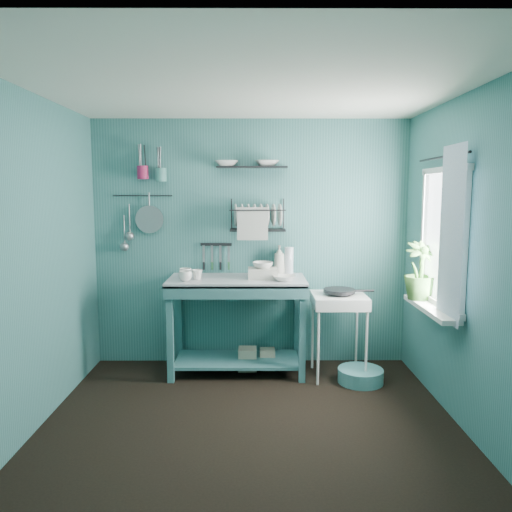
{
  "coord_description": "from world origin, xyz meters",
  "views": [
    {
      "loc": [
        0.03,
        -3.6,
        1.77
      ],
      "look_at": [
        0.05,
        0.85,
        1.2
      ],
      "focal_mm": 35.0,
      "sensor_mm": 36.0,
      "label": 1
    }
  ],
  "objects_px": {
    "soap_bottle": "(279,260)",
    "storage_tin_small": "(267,359)",
    "water_bottle": "(289,261)",
    "utensil_cup_teal": "(161,175)",
    "utensil_cup_magenta": "(143,172)",
    "floor_basin": "(360,376)",
    "mug_right": "(186,273)",
    "mug_left": "(185,276)",
    "potted_plant": "(420,271)",
    "frying_pan": "(339,291)",
    "work_counter": "(237,325)",
    "wash_tub": "(263,273)",
    "colander": "(149,219)",
    "hotplate_stand": "(338,336)",
    "dish_rack": "(258,215)",
    "mug_mid": "(197,274)",
    "storage_tin_large": "(248,359)"
  },
  "relations": [
    {
      "from": "colander",
      "to": "floor_basin",
      "type": "height_order",
      "value": "colander"
    },
    {
      "from": "soap_bottle",
      "to": "potted_plant",
      "type": "relative_size",
      "value": 0.59
    },
    {
      "from": "work_counter",
      "to": "soap_bottle",
      "type": "distance_m",
      "value": 0.78
    },
    {
      "from": "storage_tin_small",
      "to": "utensil_cup_teal",
      "type": "bearing_deg",
      "value": 171.27
    },
    {
      "from": "mug_right",
      "to": "storage_tin_large",
      "type": "height_order",
      "value": "mug_right"
    },
    {
      "from": "mug_left",
      "to": "water_bottle",
      "type": "height_order",
      "value": "water_bottle"
    },
    {
      "from": "utensil_cup_magenta",
      "to": "colander",
      "type": "xyz_separation_m",
      "value": [
        0.05,
        0.03,
        -0.47
      ]
    },
    {
      "from": "water_bottle",
      "to": "utensil_cup_teal",
      "type": "distance_m",
      "value": 1.54
    },
    {
      "from": "utensil_cup_magenta",
      "to": "storage_tin_large",
      "type": "bearing_deg",
      "value": -10.49
    },
    {
      "from": "mug_left",
      "to": "mug_right",
      "type": "relative_size",
      "value": 1.0
    },
    {
      "from": "mug_left",
      "to": "mug_right",
      "type": "xyz_separation_m",
      "value": [
        -0.02,
        0.16,
        0.0
      ]
    },
    {
      "from": "potted_plant",
      "to": "storage_tin_small",
      "type": "xyz_separation_m",
      "value": [
        -1.33,
        0.53,
        -0.99
      ]
    },
    {
      "from": "utensil_cup_teal",
      "to": "storage_tin_small",
      "type": "distance_m",
      "value": 2.13
    },
    {
      "from": "storage_tin_large",
      "to": "storage_tin_small",
      "type": "relative_size",
      "value": 1.1
    },
    {
      "from": "utensil_cup_magenta",
      "to": "floor_basin",
      "type": "bearing_deg",
      "value": -14.4
    },
    {
      "from": "mug_right",
      "to": "utensil_cup_magenta",
      "type": "bearing_deg",
      "value": 151.14
    },
    {
      "from": "soap_bottle",
      "to": "utensil_cup_teal",
      "type": "distance_m",
      "value": 1.46
    },
    {
      "from": "soap_bottle",
      "to": "colander",
      "type": "height_order",
      "value": "colander"
    },
    {
      "from": "utensil_cup_magenta",
      "to": "dish_rack",
      "type": "bearing_deg",
      "value": -2.51
    },
    {
      "from": "dish_rack",
      "to": "mug_mid",
      "type": "bearing_deg",
      "value": -162.1
    },
    {
      "from": "mug_mid",
      "to": "soap_bottle",
      "type": "bearing_deg",
      "value": 18.0
    },
    {
      "from": "hotplate_stand",
      "to": "frying_pan",
      "type": "relative_size",
      "value": 2.68
    },
    {
      "from": "mug_mid",
      "to": "hotplate_stand",
      "type": "bearing_deg",
      "value": -2.96
    },
    {
      "from": "frying_pan",
      "to": "potted_plant",
      "type": "bearing_deg",
      "value": -26.5
    },
    {
      "from": "mug_right",
      "to": "colander",
      "type": "distance_m",
      "value": 0.7
    },
    {
      "from": "mug_left",
      "to": "utensil_cup_teal",
      "type": "xyz_separation_m",
      "value": [
        -0.28,
        0.4,
        0.95
      ]
    },
    {
      "from": "frying_pan",
      "to": "wash_tub",
      "type": "bearing_deg",
      "value": 171.37
    },
    {
      "from": "utensil_cup_teal",
      "to": "floor_basin",
      "type": "bearing_deg",
      "value": -15.69
    },
    {
      "from": "hotplate_stand",
      "to": "dish_rack",
      "type": "relative_size",
      "value": 1.46
    },
    {
      "from": "work_counter",
      "to": "mug_right",
      "type": "relative_size",
      "value": 10.8
    },
    {
      "from": "utensil_cup_magenta",
      "to": "soap_bottle",
      "type": "bearing_deg",
      "value": -1.8
    },
    {
      "from": "water_bottle",
      "to": "hotplate_stand",
      "type": "xyz_separation_m",
      "value": [
        0.46,
        -0.35,
        -0.68
      ]
    },
    {
      "from": "work_counter",
      "to": "soap_bottle",
      "type": "xyz_separation_m",
      "value": [
        0.42,
        0.2,
        0.62
      ]
    },
    {
      "from": "mug_right",
      "to": "soap_bottle",
      "type": "height_order",
      "value": "soap_bottle"
    },
    {
      "from": "mug_mid",
      "to": "utensil_cup_magenta",
      "type": "distance_m",
      "value": 1.17
    },
    {
      "from": "mug_right",
      "to": "storage_tin_large",
      "type": "relative_size",
      "value": 0.56
    },
    {
      "from": "soap_bottle",
      "to": "storage_tin_small",
      "type": "xyz_separation_m",
      "value": [
        -0.12,
        -0.12,
        -0.99
      ]
    },
    {
      "from": "storage_tin_small",
      "to": "mug_left",
      "type": "bearing_deg",
      "value": -162.9
    },
    {
      "from": "mug_mid",
      "to": "colander",
      "type": "bearing_deg",
      "value": 147.05
    },
    {
      "from": "mug_right",
      "to": "frying_pan",
      "type": "xyz_separation_m",
      "value": [
        1.48,
        -0.13,
        -0.15
      ]
    },
    {
      "from": "potted_plant",
      "to": "floor_basin",
      "type": "relative_size",
      "value": 1.21
    },
    {
      "from": "mug_right",
      "to": "utensil_cup_teal",
      "type": "bearing_deg",
      "value": 136.96
    },
    {
      "from": "wash_tub",
      "to": "storage_tin_large",
      "type": "xyz_separation_m",
      "value": [
        -0.15,
        0.07,
        -0.88
      ]
    },
    {
      "from": "wash_tub",
      "to": "colander",
      "type": "bearing_deg",
      "value": 165.64
    },
    {
      "from": "wash_tub",
      "to": "utensil_cup_teal",
      "type": "xyz_separation_m",
      "value": [
        -1.01,
        0.26,
        0.95
      ]
    },
    {
      "from": "hotplate_stand",
      "to": "soap_bottle",
      "type": "bearing_deg",
      "value": 154.21
    },
    {
      "from": "work_counter",
      "to": "dish_rack",
      "type": "relative_size",
      "value": 2.41
    },
    {
      "from": "soap_bottle",
      "to": "storage_tin_large",
      "type": "bearing_deg",
      "value": -154.89
    },
    {
      "from": "mug_right",
      "to": "soap_bottle",
      "type": "relative_size",
      "value": 0.41
    },
    {
      "from": "soap_bottle",
      "to": "potted_plant",
      "type": "distance_m",
      "value": 1.37
    }
  ]
}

